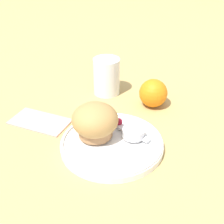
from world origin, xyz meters
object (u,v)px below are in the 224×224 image
Objects in this scene: orange_fruit at (153,93)px; juice_glass at (107,76)px; butter_knife at (118,125)px; muffin at (95,121)px.

juice_glass is (-0.14, 0.02, 0.01)m from orange_fruit.
butter_knife is at bearing -103.55° from orange_fruit.
juice_glass reaches higher than muffin.
butter_knife is 1.68× the size of juice_glass.
orange_fruit reaches higher than butter_knife.
orange_fruit is 0.14m from juice_glass.
butter_knife is at bearing -58.96° from juice_glass.
muffin reaches higher than butter_knife.
muffin is 0.58× the size of butter_knife.
muffin reaches higher than orange_fruit.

